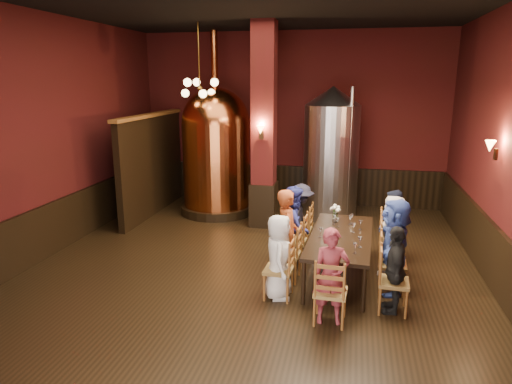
% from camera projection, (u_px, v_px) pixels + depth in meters
% --- Properties ---
extents(room, '(10.00, 10.02, 4.50)m').
position_uv_depth(room, '(249.00, 146.00, 7.34)').
color(room, black).
rests_on(room, ground).
extents(wainscot_right, '(0.08, 9.90, 1.00)m').
position_uv_depth(wainscot_right, '(502.00, 268.00, 6.95)').
color(wainscot_right, black).
rests_on(wainscot_right, ground).
extents(wainscot_back, '(7.90, 0.08, 1.00)m').
position_uv_depth(wainscot_back, '(290.00, 184.00, 12.47)').
color(wainscot_back, black).
rests_on(wainscot_back, ground).
extents(wainscot_left, '(0.08, 9.90, 1.00)m').
position_uv_depth(wainscot_left, '(44.00, 232.00, 8.57)').
color(wainscot_left, black).
rests_on(wainscot_left, ground).
extents(column, '(0.58, 0.58, 4.50)m').
position_uv_depth(column, '(264.00, 128.00, 10.06)').
color(column, '#420E0F').
rests_on(column, ground).
extents(partition, '(0.22, 3.50, 2.40)m').
position_uv_depth(partition, '(152.00, 166.00, 11.28)').
color(partition, black).
rests_on(partition, ground).
extents(pendant_cluster, '(0.90, 0.90, 1.70)m').
position_uv_depth(pendant_cluster, '(200.00, 88.00, 10.25)').
color(pendant_cluster, '#A57226').
rests_on(pendant_cluster, room).
extents(sconce_wall, '(0.20, 0.20, 0.36)m').
position_uv_depth(sconce_wall, '(496.00, 149.00, 7.31)').
color(sconce_wall, black).
rests_on(sconce_wall, room).
extents(sconce_column, '(0.20, 0.20, 0.36)m').
position_uv_depth(sconce_column, '(261.00, 131.00, 9.78)').
color(sconce_column, black).
rests_on(sconce_column, column).
extents(dining_table, '(1.12, 2.45, 0.75)m').
position_uv_depth(dining_table, '(341.00, 239.00, 7.66)').
color(dining_table, black).
rests_on(dining_table, ground).
extents(chair_0, '(0.48, 0.48, 0.92)m').
position_uv_depth(chair_0, '(279.00, 269.00, 6.99)').
color(chair_0, '#9C6427').
rests_on(chair_0, ground).
extents(person_0, '(0.53, 0.71, 1.33)m').
position_uv_depth(person_0, '(279.00, 257.00, 6.94)').
color(person_0, white).
rests_on(person_0, ground).
extents(chair_1, '(0.48, 0.48, 0.92)m').
position_uv_depth(chair_1, '(287.00, 254.00, 7.62)').
color(chair_1, '#9C6427').
rests_on(chair_1, ground).
extents(person_1, '(0.50, 0.64, 1.56)m').
position_uv_depth(person_1, '(287.00, 235.00, 7.54)').
color(person_1, '#943C19').
rests_on(person_1, ground).
extents(chair_2, '(0.48, 0.48, 0.92)m').
position_uv_depth(chair_2, '(294.00, 240.00, 8.24)').
color(chair_2, '#9C6427').
rests_on(chair_2, ground).
extents(person_2, '(0.35, 0.71, 1.47)m').
position_uv_depth(person_2, '(294.00, 226.00, 8.17)').
color(person_2, navy).
rests_on(person_2, ground).
extents(chair_3, '(0.48, 0.48, 0.92)m').
position_uv_depth(chair_3, '(300.00, 229.00, 8.87)').
color(chair_3, '#9C6427').
rests_on(chair_3, ground).
extents(person_3, '(0.51, 0.88, 1.35)m').
position_uv_depth(person_3, '(301.00, 218.00, 8.81)').
color(person_3, black).
rests_on(person_3, ground).
extents(chair_4, '(0.48, 0.48, 0.92)m').
position_uv_depth(chair_4, '(394.00, 282.00, 6.57)').
color(chair_4, '#9C6427').
rests_on(chair_4, ground).
extents(person_4, '(0.33, 0.77, 1.30)m').
position_uv_depth(person_4, '(395.00, 269.00, 6.52)').
color(person_4, black).
rests_on(person_4, ground).
extents(chair_5, '(0.48, 0.48, 0.92)m').
position_uv_depth(chair_5, '(393.00, 264.00, 7.19)').
color(chair_5, '#9C6427').
rests_on(chair_5, ground).
extents(person_5, '(0.48, 1.43, 1.53)m').
position_uv_depth(person_5, '(394.00, 246.00, 7.12)').
color(person_5, '#354CA0').
rests_on(person_5, ground).
extents(chair_6, '(0.48, 0.48, 0.92)m').
position_uv_depth(chair_6, '(392.00, 249.00, 7.81)').
color(chair_6, '#9C6427').
rests_on(chair_6, ground).
extents(person_6, '(0.67, 0.80, 1.40)m').
position_uv_depth(person_6, '(393.00, 236.00, 7.75)').
color(person_6, '#B2A49D').
rests_on(person_6, ground).
extents(chair_7, '(0.48, 0.48, 0.92)m').
position_uv_depth(chair_7, '(391.00, 237.00, 8.44)').
color(chair_7, '#9C6427').
rests_on(chair_7, ground).
extents(person_7, '(0.50, 0.72, 1.34)m').
position_uv_depth(person_7, '(392.00, 226.00, 8.39)').
color(person_7, black).
rests_on(person_7, ground).
extents(chair_8, '(0.48, 0.48, 0.92)m').
position_uv_depth(chair_8, '(330.00, 291.00, 6.26)').
color(chair_8, '#9C6427').
rests_on(chair_8, ground).
extents(person_8, '(0.54, 0.40, 1.36)m').
position_uv_depth(person_8, '(331.00, 277.00, 6.21)').
color(person_8, maroon).
rests_on(person_8, ground).
extents(copper_kettle, '(1.98, 1.98, 4.39)m').
position_uv_depth(copper_kettle, '(216.00, 149.00, 11.24)').
color(copper_kettle, black).
rests_on(copper_kettle, ground).
extents(steel_vessel, '(1.41, 1.41, 3.14)m').
position_uv_depth(steel_vessel, '(331.00, 154.00, 10.84)').
color(steel_vessel, '#B2B2B7').
rests_on(steel_vessel, ground).
extents(rose_vase, '(0.19, 0.19, 0.33)m').
position_uv_depth(rose_vase, '(335.00, 211.00, 8.30)').
color(rose_vase, white).
rests_on(rose_vase, dining_table).
extents(wine_glass_0, '(0.07, 0.07, 0.17)m').
position_uv_depth(wine_glass_0, '(352.00, 219.00, 8.25)').
color(wine_glass_0, white).
rests_on(wine_glass_0, dining_table).
extents(wine_glass_1, '(0.07, 0.07, 0.17)m').
position_uv_depth(wine_glass_1, '(320.00, 233.00, 7.52)').
color(wine_glass_1, white).
rests_on(wine_glass_1, dining_table).
extents(wine_glass_2, '(0.07, 0.07, 0.17)m').
position_uv_depth(wine_glass_2, '(334.00, 220.00, 8.19)').
color(wine_glass_2, white).
rests_on(wine_glass_2, dining_table).
extents(wine_glass_3, '(0.07, 0.07, 0.17)m').
position_uv_depth(wine_glass_3, '(338.00, 223.00, 8.03)').
color(wine_glass_3, white).
rests_on(wine_glass_3, dining_table).
extents(wine_glass_4, '(0.07, 0.07, 0.17)m').
position_uv_depth(wine_glass_4, '(355.00, 248.00, 6.82)').
color(wine_glass_4, white).
rests_on(wine_glass_4, dining_table).
extents(wine_glass_5, '(0.07, 0.07, 0.17)m').
position_uv_depth(wine_glass_5, '(360.00, 242.00, 7.07)').
color(wine_glass_5, white).
rests_on(wine_glass_5, dining_table).
extents(wine_glass_6, '(0.07, 0.07, 0.17)m').
position_uv_depth(wine_glass_6, '(360.00, 225.00, 7.89)').
color(wine_glass_6, white).
rests_on(wine_glass_6, dining_table).
extents(wine_glass_7, '(0.07, 0.07, 0.17)m').
position_uv_depth(wine_glass_7, '(354.00, 228.00, 7.75)').
color(wine_glass_7, white).
rests_on(wine_glass_7, dining_table).
extents(wine_glass_8, '(0.07, 0.07, 0.17)m').
position_uv_depth(wine_glass_8, '(350.00, 220.00, 8.16)').
color(wine_glass_8, white).
rests_on(wine_glass_8, dining_table).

